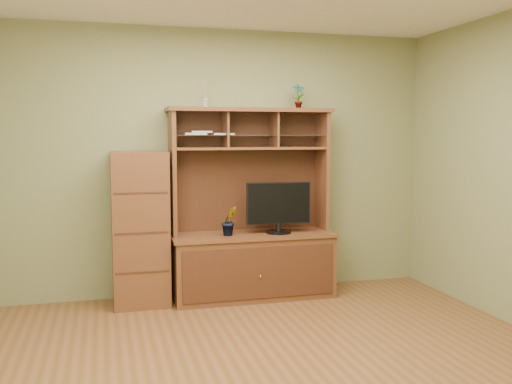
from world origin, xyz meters
name	(u,v)px	position (x,y,z in m)	size (l,w,h in m)	color
room	(274,176)	(0.00, 0.00, 1.35)	(4.54, 4.04, 2.74)	brown
media_hutch	(252,245)	(0.29, 1.73, 0.52)	(1.66, 0.61, 1.90)	#4F2F16
monitor	(279,206)	(0.55, 1.65, 0.92)	(0.65, 0.25, 0.51)	black
orchid_plant	(229,221)	(0.04, 1.65, 0.80)	(0.16, 0.13, 0.29)	#336021
top_plant	(298,96)	(0.80, 1.80, 2.03)	(0.13, 0.09, 0.26)	#366D26
reed_diffuser	(205,96)	(-0.16, 1.80, 2.01)	(0.06, 0.06, 0.28)	silver
magazines	(206,133)	(-0.15, 1.80, 1.65)	(0.50, 0.18, 0.04)	#AAAAAF
side_cabinet	(140,229)	(-0.81, 1.74, 0.74)	(0.53, 0.48, 1.48)	#4F2F16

